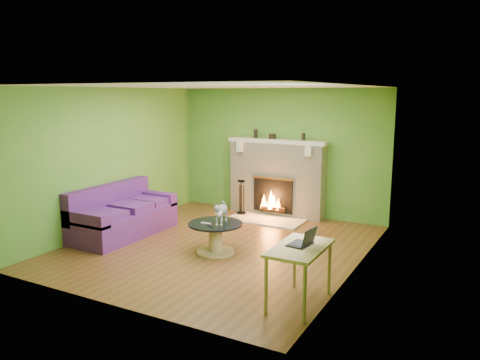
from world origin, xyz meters
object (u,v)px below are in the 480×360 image
Objects in this scene: coffee_table at (216,236)px; desk at (300,253)px; cat at (221,212)px; sofa at (122,216)px.

coffee_table is 2.16m from desk.
cat is (-1.75, 1.14, 0.03)m from desk.
sofa is 1.98m from coffee_table.
desk reaches higher than coffee_table.
sofa is 2.30× the size of coffee_table.
sofa is 3.98m from desk.
desk is at bearing -30.70° from coffee_table.
cat is at bearing 0.37° from sofa.
sofa is at bearing 166.07° from cat.
desk is at bearing -47.30° from cat.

